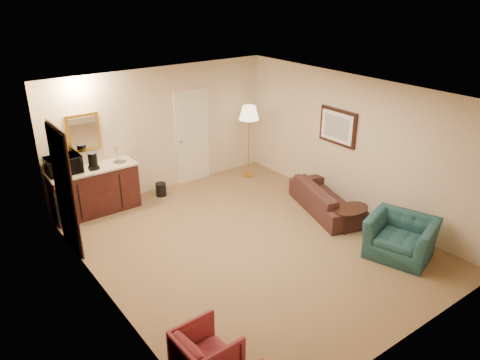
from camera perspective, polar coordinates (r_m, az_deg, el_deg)
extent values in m
plane|color=#876144|center=(8.13, 1.14, -7.75)|extent=(6.00, 6.00, 0.00)
cube|color=beige|center=(9.94, -9.46, 6.07)|extent=(5.00, 0.02, 2.60)
cube|color=beige|center=(6.46, -16.68, -4.36)|extent=(0.02, 6.00, 2.60)
cube|color=beige|center=(9.19, 13.69, 4.28)|extent=(0.02, 6.00, 2.60)
cube|color=white|center=(7.14, 1.30, 10.41)|extent=(5.00, 6.00, 0.02)
cube|color=beige|center=(10.32, -5.84, 5.31)|extent=(0.82, 0.06, 2.05)
cube|color=black|center=(8.06, -20.61, -1.23)|extent=(0.06, 0.98, 2.10)
cube|color=yellow|center=(9.25, -18.57, 5.48)|extent=(0.62, 0.04, 0.72)
cube|color=black|center=(9.33, 11.81, 6.36)|extent=(0.06, 0.90, 0.70)
cube|color=#3D1713|center=(9.40, -17.23, -1.20)|extent=(1.64, 0.58, 0.92)
imported|color=black|center=(9.20, 10.47, -1.68)|extent=(1.11, 1.95, 0.73)
imported|color=#1C4048|center=(8.03, 19.12, -5.91)|extent=(0.95, 1.18, 0.89)
imported|color=maroon|center=(5.63, -4.10, -20.12)|extent=(0.62, 0.66, 0.66)
cube|color=black|center=(8.73, 13.31, -4.57)|extent=(0.78, 0.58, 0.41)
cube|color=gold|center=(10.53, 1.07, 4.69)|extent=(0.52, 0.52, 1.66)
cylinder|color=black|center=(9.93, -9.61, -1.14)|extent=(0.27, 0.27, 0.28)
imported|color=black|center=(9.07, -20.77, 1.95)|extent=(0.60, 0.34, 0.41)
cylinder|color=black|center=(9.11, -17.49, 2.22)|extent=(0.18, 0.18, 0.32)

